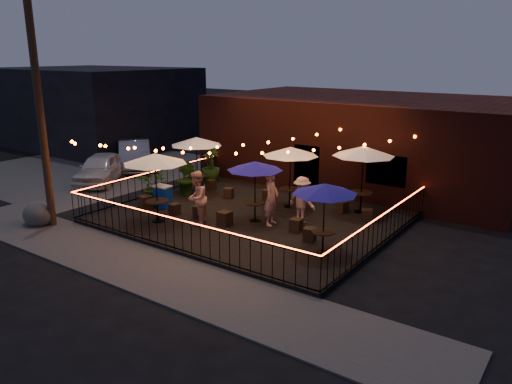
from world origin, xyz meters
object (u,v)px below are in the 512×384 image
boulder (38,214)px  cafe_table_3 (290,152)px  cafe_table_5 (364,152)px  cooler (163,196)px  cafe_table_1 (196,142)px  cafe_table_4 (325,190)px  cafe_table_0 (155,159)px  cafe_table_2 (255,167)px  utility_pole (40,113)px

boulder → cafe_table_3: bearing=46.0°
cafe_table_3 → cafe_table_5: size_ratio=1.00×
cafe_table_5 → cooler: cafe_table_5 is taller
cafe_table_1 → cafe_table_4: (7.56, -2.86, -0.23)m
cafe_table_0 → cooler: bearing=129.7°
cafe_table_2 → cafe_table_5: cafe_table_5 is taller
utility_pole → cafe_table_1: 6.36m
utility_pole → cafe_table_4: (9.16, 3.07, -1.89)m
cafe_table_2 → cooler: (-3.87, -0.74, -1.55)m
cafe_table_2 → cafe_table_0: bearing=-143.8°
cafe_table_3 → cooler: size_ratio=3.22×
cafe_table_4 → cooler: (-7.23, 0.46, -1.52)m
cafe_table_3 → utility_pole: bearing=-132.6°
boulder → utility_pole: bearing=23.9°
cooler → boulder: size_ratio=0.85×
utility_pole → cafe_table_4: utility_pole is taller
cafe_table_0 → cooler: cafe_table_0 is taller
cafe_table_1 → boulder: size_ratio=2.72×
cafe_table_5 → cooler: size_ratio=3.21×
boulder → cafe_table_5: bearing=40.4°
utility_pole → cafe_table_3: (5.92, 6.43, -1.68)m
cafe_table_1 → cafe_table_5: size_ratio=1.00×
utility_pole → cafe_table_2: (5.80, 4.27, -1.86)m
cafe_table_3 → boulder: bearing=-134.0°
cafe_table_3 → cooler: 5.22m
cafe_table_3 → cooler: bearing=-144.0°
cafe_table_2 → cafe_table_5: bearing=49.7°
cafe_table_2 → boulder: 7.93m
cafe_table_4 → cafe_table_5: 4.40m
cafe_table_4 → cafe_table_5: bearing=99.2°
cafe_table_1 → cooler: size_ratio=3.21×
cafe_table_0 → cafe_table_5: bearing=43.5°
utility_pole → cafe_table_0: (3.01, 2.23, -1.60)m
cafe_table_2 → cafe_table_5: 4.11m
cafe_table_1 → cafe_table_3: cafe_table_1 is taller
cafe_table_1 → boulder: cafe_table_1 is taller
utility_pole → cafe_table_5: 11.34m
cafe_table_2 → cafe_table_1: bearing=158.5°
utility_pole → cafe_table_4: size_ratio=3.72×
boulder → cafe_table_0: bearing=35.0°
cafe_table_2 → cooler: size_ratio=2.79×
utility_pole → cooler: utility_pole is taller
utility_pole → cooler: size_ratio=9.19×
cafe_table_4 → boulder: cafe_table_4 is taller
cafe_table_1 → cooler: bearing=-82.2°
cafe_table_0 → cafe_table_4: (6.15, 0.84, -0.29)m
utility_pole → cafe_table_2: size_ratio=3.29×
cafe_table_3 → cafe_table_1: bearing=-173.3°
cafe_table_3 → cafe_table_5: (2.54, 0.97, 0.14)m
utility_pole → cafe_table_3: 8.90m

